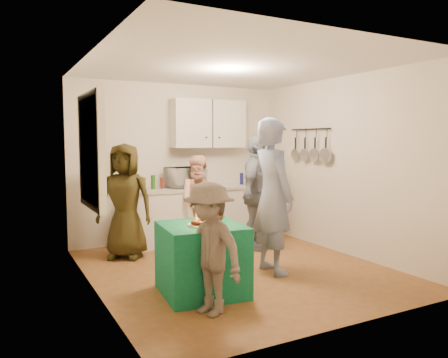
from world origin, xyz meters
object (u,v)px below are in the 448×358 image
microwave (185,177)px  party_table (202,259)px  punch_jar (214,204)px  counter (197,215)px  man_birthday (272,196)px  child_near_left (209,249)px  woman_back_center (200,201)px  woman_back_left (125,201)px  woman_back_right (256,193)px

microwave → party_table: size_ratio=0.69×
punch_jar → counter: bearing=71.1°
man_birthday → child_near_left: size_ratio=1.53×
punch_jar → party_table: bearing=-136.9°
microwave → punch_jar: (-0.50, -2.04, -0.14)m
man_birthday → counter: bearing=3.2°
microwave → punch_jar: bearing=-113.3°
woman_back_center → counter: bearing=97.5°
counter → man_birthday: size_ratio=1.13×
counter → microwave: size_ratio=3.73×
woman_back_center → woman_back_left: bearing=-152.6°
man_birthday → punch_jar: bearing=91.0°
punch_jar → woman_back_left: bearing=111.6°
microwave → woman_back_center: size_ratio=0.41×
woman_back_left → woman_back_right: woman_back_right is taller
woman_back_center → woman_back_right: 0.89m
woman_back_left → woman_back_center: size_ratio=1.13×
counter → party_table: counter is taller
microwave → woman_back_left: woman_back_left is taller
child_near_left → counter: bearing=140.8°
party_table → punch_jar: size_ratio=2.50×
man_birthday → child_near_left: (-1.30, -0.85, -0.34)m
counter → woman_back_right: (0.59, -0.90, 0.44)m
counter → punch_jar: 2.21m
microwave → man_birthday: bearing=-90.1°
party_table → man_birthday: (1.12, 0.29, 0.60)m
punch_jar → man_birthday: (0.83, 0.02, 0.05)m
punch_jar → woman_back_center: bearing=70.2°
man_birthday → microwave: bearing=8.7°
woman_back_left → counter: bearing=54.9°
party_table → woman_back_left: woman_back_left is taller
party_table → child_near_left: bearing=-107.9°
counter → woman_back_right: 1.16m
counter → punch_jar: (-0.70, -2.04, 0.50)m
counter → woman_back_center: size_ratio=1.53×
party_table → punch_jar: (0.28, 0.26, 0.55)m
punch_jar → child_near_left: (-0.46, -0.82, -0.29)m
woman_back_right → child_near_left: bearing=-176.7°
woman_back_left → child_near_left: (0.16, -2.40, -0.18)m
counter → child_near_left: size_ratio=1.72×
man_birthday → woman_back_right: (0.45, 1.11, -0.11)m
counter → child_near_left: 3.10m
party_table → woman_back_center: (0.89, 1.96, 0.34)m
punch_jar → child_near_left: bearing=-119.4°
man_birthday → woman_back_right: size_ratio=1.12×
woman_back_right → woman_back_center: bearing=95.6°
woman_back_right → child_near_left: 2.64m
punch_jar → woman_back_left: 1.70m
man_birthday → woman_back_left: bearing=42.6°
microwave → woman_back_left: bearing=-166.9°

